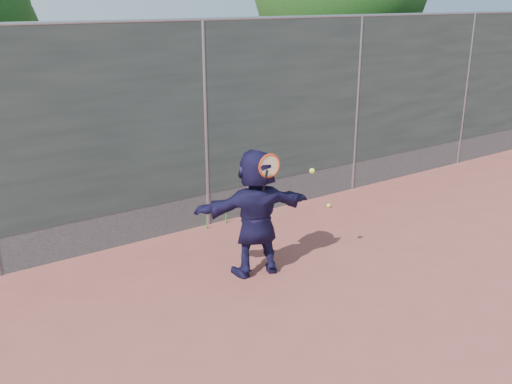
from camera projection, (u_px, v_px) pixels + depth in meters
ground at (375, 328)px, 5.98m from camera, size 80.00×80.00×0.00m
player at (256, 213)px, 6.94m from camera, size 1.55×0.80×1.60m
ball_ground at (329, 206)px, 9.39m from camera, size 0.07×0.07×0.07m
fence at (205, 122)px, 8.20m from camera, size 20.00×0.06×3.03m
swing_action at (273, 168)px, 6.64m from camera, size 0.75×0.22×0.51m
weed_clump at (228, 214)px, 8.74m from camera, size 0.68×0.07×0.30m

